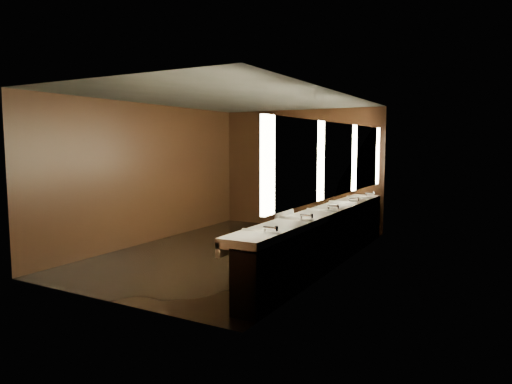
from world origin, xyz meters
The scene contains 10 objects.
floor centered at (0.00, 0.00, 0.00)m, with size 6.00×6.00×0.00m, color black.
ceiling centered at (0.00, 0.00, 2.80)m, with size 4.00×6.00×0.02m, color #2D2D2B.
wall_back centered at (0.00, 3.00, 1.40)m, with size 4.00×0.02×2.80m, color black.
wall_front centered at (0.00, -3.00, 1.40)m, with size 4.00×0.02×2.80m, color black.
wall_left centered at (-2.00, 0.00, 1.40)m, with size 0.02×6.00×2.80m, color black.
wall_right centered at (2.00, 0.00, 1.40)m, with size 0.02×6.00×2.80m, color black.
sink_counter centered at (1.79, 0.00, 0.50)m, with size 0.55×5.40×1.01m.
mirror_band centered at (1.98, 0.00, 1.75)m, with size 0.06×5.03×1.15m.
person centered at (1.13, -0.19, 0.92)m, with size 0.67×0.44×1.84m, color #8FB2D5.
trash_bin centered at (1.58, -2.03, 0.28)m, with size 0.37×0.37×0.57m, color black.
Camera 1 is at (4.40, -6.99, 1.99)m, focal length 32.00 mm.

